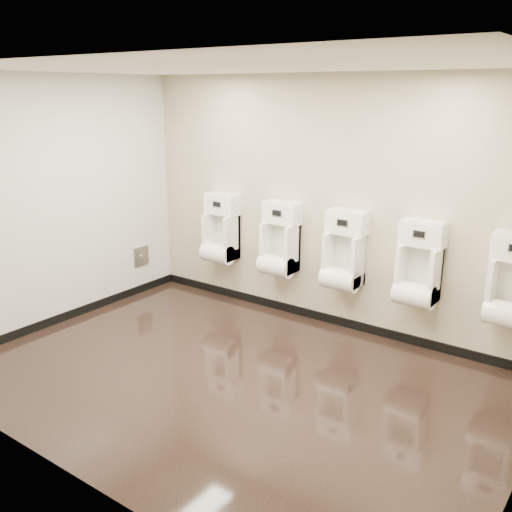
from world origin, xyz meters
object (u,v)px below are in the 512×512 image
at_px(urinal_2, 343,256).
at_px(urinal_3, 418,270).
at_px(access_panel, 141,256).
at_px(urinal_1, 279,244).
at_px(urinal_4, 512,287).
at_px(urinal_0, 221,234).

distance_m(urinal_2, urinal_3, 0.84).
distance_m(access_panel, urinal_3, 3.65).
bearing_deg(urinal_1, urinal_4, 0.00).
height_order(urinal_2, urinal_3, same).
bearing_deg(access_panel, urinal_0, 20.89).
height_order(urinal_0, urinal_4, same).
relative_size(access_panel, urinal_0, 0.29).
bearing_deg(urinal_3, urinal_2, 180.00).
height_order(access_panel, urinal_4, urinal_4).
xyz_separation_m(urinal_1, urinal_2, (0.84, 0.00, 0.00)).
relative_size(urinal_2, urinal_3, 1.00).
relative_size(access_panel, urinal_1, 0.29).
distance_m(access_panel, urinal_2, 2.83).
height_order(urinal_2, urinal_4, same).
xyz_separation_m(urinal_3, urinal_4, (0.89, 0.00, 0.00)).
bearing_deg(urinal_3, urinal_1, 180.00).
bearing_deg(urinal_0, urinal_3, 0.00).
bearing_deg(urinal_4, urinal_2, 180.00).
relative_size(urinal_2, urinal_4, 1.00).
bearing_deg(access_panel, urinal_1, 11.65).
height_order(urinal_0, urinal_1, same).
bearing_deg(urinal_2, urinal_0, 180.00).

